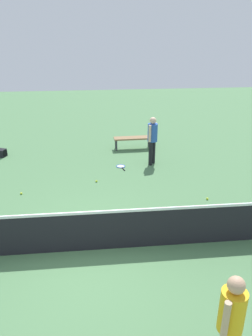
{
  "coord_description": "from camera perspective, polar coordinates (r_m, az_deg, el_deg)",
  "views": [
    {
      "loc": [
        -0.27,
        6.17,
        4.55
      ],
      "look_at": [
        -1.18,
        -2.4,
        0.9
      ],
      "focal_mm": 36.03,
      "sensor_mm": 36.0,
      "label": 1
    }
  ],
  "objects": [
    {
      "name": "tennis_ball_midcourt",
      "position": [
        8.4,
        -6.59,
        -9.75
      ],
      "size": [
        0.07,
        0.07,
        0.07
      ],
      "primitive_type": "sphere",
      "color": "#C6E033",
      "rests_on": "ground_plane"
    },
    {
      "name": "player_near_side",
      "position": [
        11.72,
        4.5,
        5.29
      ],
      "size": [
        0.48,
        0.48,
        1.7
      ],
      "color": "black",
      "rests_on": "ground_plane"
    },
    {
      "name": "tennis_ball_by_net",
      "position": [
        10.33,
        -17.3,
        -4.12
      ],
      "size": [
        0.07,
        0.07,
        0.07
      ],
      "primitive_type": "sphere",
      "color": "#C6E033",
      "rests_on": "ground_plane"
    },
    {
      "name": "player_far_side",
      "position": [
        5.02,
        17.29,
        -23.3
      ],
      "size": [
        0.48,
        0.48,
        1.7
      ],
      "color": "black",
      "rests_on": "ground_plane"
    },
    {
      "name": "ground_plane",
      "position": [
        7.68,
        -7.05,
        -13.63
      ],
      "size": [
        40.0,
        40.0,
        0.0
      ],
      "primitive_type": "plane",
      "color": "#4C7A4C"
    },
    {
      "name": "tennis_ball_stray_left",
      "position": [
        10.66,
        -5.02,
        -2.22
      ],
      "size": [
        0.07,
        0.07,
        0.07
      ],
      "primitive_type": "sphere",
      "color": "#C6E033",
      "rests_on": "ground_plane"
    },
    {
      "name": "courtside_bench",
      "position": [
        13.39,
        1.17,
        4.95
      ],
      "size": [
        1.51,
        0.45,
        0.48
      ],
      "color": "olive",
      "rests_on": "ground_plane"
    },
    {
      "name": "court_net",
      "position": [
        7.39,
        -7.24,
        -10.51
      ],
      "size": [
        10.09,
        0.09,
        1.07
      ],
      "color": "#4C4C51",
      "rests_on": "ground_plane"
    },
    {
      "name": "tennis_ball_baseline",
      "position": [
        9.85,
        13.59,
        -5.07
      ],
      "size": [
        0.07,
        0.07,
        0.07
      ],
      "primitive_type": "sphere",
      "color": "#C6E033",
      "rests_on": "ground_plane"
    },
    {
      "name": "tennis_racket_near_player",
      "position": [
        11.77,
        -0.86,
        0.26
      ],
      "size": [
        0.38,
        0.61,
        0.03
      ],
      "color": "blue",
      "rests_on": "ground_plane"
    }
  ]
}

